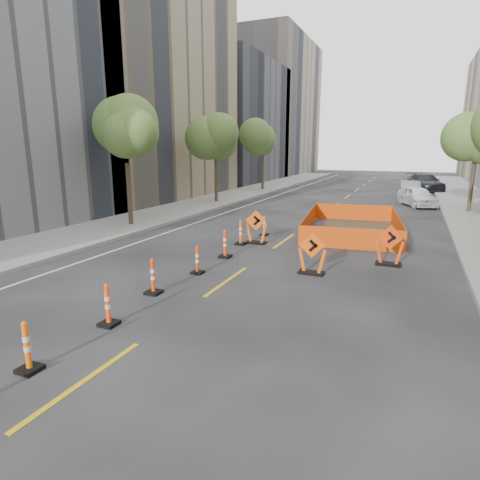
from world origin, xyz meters
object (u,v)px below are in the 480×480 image
at_px(channelizer_1, 27,347).
at_px(channelizer_5, 225,244).
at_px(parked_car_near, 417,196).
at_px(parked_car_far, 425,182).
at_px(channelizer_2, 108,305).
at_px(channelizer_3, 153,276).
at_px(channelizer_7, 264,226).
at_px(chevron_sign_left, 256,227).
at_px(parked_car_mid, 410,190).
at_px(chevron_sign_center, 312,253).
at_px(chevron_sign_right, 390,245).
at_px(channelizer_4, 197,260).
at_px(channelizer_6, 241,232).

distance_m(channelizer_1, channelizer_5, 8.60).
height_order(parked_car_near, parked_car_far, parked_car_far).
xyz_separation_m(channelizer_2, channelizer_3, (-0.27, 2.15, 0.01)).
distance_m(channelizer_1, channelizer_7, 12.90).
distance_m(chevron_sign_left, parked_car_near, 16.41).
bearing_deg(parked_car_mid, parked_car_far, 75.68).
distance_m(channelizer_5, chevron_sign_center, 3.54).
bearing_deg(channelizer_3, chevron_sign_right, 43.72).
relative_size(channelizer_3, channelizer_5, 0.97).
distance_m(channelizer_3, chevron_sign_right, 8.24).
relative_size(channelizer_2, parked_car_far, 0.18).
relative_size(channelizer_5, chevron_sign_right, 0.74).
height_order(channelizer_1, channelizer_3, channelizer_3).
bearing_deg(channelizer_3, channelizer_2, -82.91).
bearing_deg(chevron_sign_right, channelizer_2, -120.41).
distance_m(channelizer_1, parked_car_near, 27.16).
distance_m(channelizer_3, channelizer_7, 8.60).
bearing_deg(chevron_sign_center, parked_car_far, 62.96).
height_order(channelizer_4, parked_car_near, parked_car_near).
height_order(chevron_sign_center, parked_car_near, parked_car_near).
xyz_separation_m(chevron_sign_left, parked_car_far, (7.04, 26.73, 0.09)).
bearing_deg(channelizer_5, chevron_sign_right, 13.63).
xyz_separation_m(channelizer_3, channelizer_6, (-0.07, 6.45, 0.01)).
xyz_separation_m(channelizer_1, channelizer_4, (-0.05, 6.45, -0.03)).
xyz_separation_m(channelizer_6, channelizer_7, (0.29, 2.15, -0.07)).
height_order(chevron_sign_left, parked_car_near, chevron_sign_left).
height_order(channelizer_3, channelizer_4, channelizer_3).
height_order(channelizer_1, parked_car_mid, parked_car_mid).
relative_size(channelizer_3, chevron_sign_center, 0.75).
bearing_deg(channelizer_6, channelizer_3, -89.39).
height_order(chevron_sign_left, parked_car_far, parked_car_far).
bearing_deg(parked_car_near, channelizer_5, -133.32).
bearing_deg(channelizer_4, channelizer_6, 93.92).
relative_size(chevron_sign_right, parked_car_mid, 0.34).
xyz_separation_m(chevron_sign_left, chevron_sign_center, (3.24, -3.33, -0.03)).
bearing_deg(chevron_sign_right, chevron_sign_left, 172.77).
bearing_deg(channelizer_3, channelizer_6, 90.61).
relative_size(channelizer_4, parked_car_far, 0.17).
xyz_separation_m(channelizer_2, parked_car_mid, (6.01, 28.97, 0.19)).
distance_m(channelizer_2, chevron_sign_right, 9.69).
bearing_deg(parked_car_mid, parked_car_near, -87.64).
bearing_deg(chevron_sign_left, channelizer_7, 76.84).
bearing_deg(channelizer_7, channelizer_2, -89.74).
bearing_deg(chevron_sign_center, channelizer_4, -176.91).
relative_size(channelizer_4, parked_car_mid, 0.22).
height_order(channelizer_5, parked_car_near, parked_car_near).
relative_size(chevron_sign_center, chevron_sign_right, 0.96).
xyz_separation_m(channelizer_2, channelizer_6, (-0.34, 8.60, 0.02)).
relative_size(channelizer_2, chevron_sign_right, 0.70).
distance_m(channelizer_4, chevron_sign_left, 4.80).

